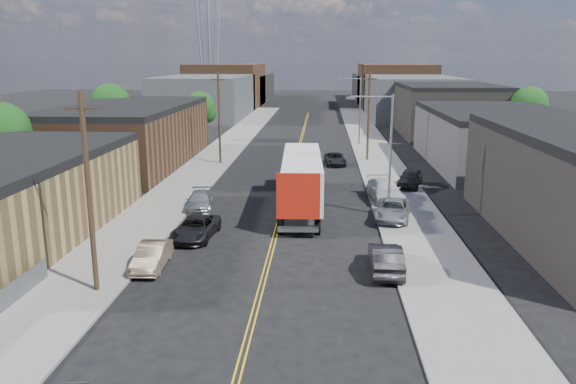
# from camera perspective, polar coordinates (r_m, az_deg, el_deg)

# --- Properties ---
(ground) EXTENTS (260.00, 260.00, 0.00)m
(ground) POSITION_cam_1_polar(r_m,az_deg,el_deg) (76.60, 1.20, 4.86)
(ground) COLOR black
(ground) RESTS_ON ground
(centerline) EXTENTS (0.32, 120.00, 0.01)m
(centerline) POSITION_cam_1_polar(r_m,az_deg,el_deg) (61.83, 0.64, 2.78)
(centerline) COLOR gold
(centerline) RESTS_ON ground
(sidewalk_left) EXTENTS (5.00, 140.00, 0.15)m
(sidewalk_left) POSITION_cam_1_polar(r_m,az_deg,el_deg) (62.99, -8.03, 2.91)
(sidewalk_left) COLOR slate
(sidewalk_left) RESTS_ON ground
(sidewalk_right) EXTENTS (5.00, 140.00, 0.15)m
(sidewalk_right) POSITION_cam_1_polar(r_m,az_deg,el_deg) (62.08, 9.44, 2.71)
(sidewalk_right) COLOR slate
(sidewalk_right) RESTS_ON ground
(warehouse_brown) EXTENTS (12.00, 26.00, 6.60)m
(warehouse_brown) POSITION_cam_1_polar(r_m,az_deg,el_deg) (63.79, -15.85, 5.60)
(warehouse_brown) COLOR #4B311E
(warehouse_brown) RESTS_ON ground
(industrial_right_b) EXTENTS (14.00, 24.00, 6.10)m
(industrial_right_b) POSITION_cam_1_polar(r_m,az_deg,el_deg) (65.08, 20.51, 5.18)
(industrial_right_b) COLOR #3B3B3E
(industrial_right_b) RESTS_ON ground
(industrial_right_c) EXTENTS (14.00, 22.00, 7.60)m
(industrial_right_c) POSITION_cam_1_polar(r_m,az_deg,el_deg) (90.03, 15.82, 8.09)
(industrial_right_c) COLOR black
(industrial_right_c) RESTS_ON ground
(skyline_left_a) EXTENTS (16.00, 30.00, 8.00)m
(skyline_left_a) POSITION_cam_1_polar(r_m,az_deg,el_deg) (113.29, -8.35, 9.57)
(skyline_left_a) COLOR #3B3B3E
(skyline_left_a) RESTS_ON ground
(skyline_right_a) EXTENTS (16.00, 30.00, 8.00)m
(skyline_right_a) POSITION_cam_1_polar(r_m,az_deg,el_deg) (112.22, 12.36, 9.37)
(skyline_right_a) COLOR #3B3B3E
(skyline_right_a) RESTS_ON ground
(skyline_left_b) EXTENTS (16.00, 26.00, 10.00)m
(skyline_left_b) POSITION_cam_1_polar(r_m,az_deg,el_deg) (137.76, -6.24, 10.72)
(skyline_left_b) COLOR #4B311E
(skyline_left_b) RESTS_ON ground
(skyline_right_b) EXTENTS (16.00, 26.00, 10.00)m
(skyline_right_b) POSITION_cam_1_polar(r_m,az_deg,el_deg) (136.88, 10.80, 10.55)
(skyline_right_b) COLOR #4B311E
(skyline_right_b) RESTS_ON ground
(skyline_left_c) EXTENTS (16.00, 40.00, 7.00)m
(skyline_left_c) POSITION_cam_1_polar(r_m,az_deg,el_deg) (157.56, -5.00, 10.55)
(skyline_left_c) COLOR black
(skyline_left_c) RESTS_ON ground
(skyline_right_c) EXTENTS (16.00, 40.00, 7.00)m
(skyline_right_c) POSITION_cam_1_polar(r_m,az_deg,el_deg) (156.80, 9.87, 10.39)
(skyline_right_c) COLOR black
(skyline_right_c) RESTS_ON ground
(streetlight_near) EXTENTS (3.39, 0.25, 9.00)m
(streetlight_near) POSITION_cam_1_polar(r_m,az_deg,el_deg) (41.39, 9.85, 4.71)
(streetlight_near) COLOR gray
(streetlight_near) RESTS_ON ground
(streetlight_far) EXTENTS (3.39, 0.25, 9.00)m
(streetlight_far) POSITION_cam_1_polar(r_m,az_deg,el_deg) (76.06, 7.02, 8.75)
(streetlight_far) COLOR gray
(streetlight_far) RESTS_ON ground
(utility_pole_left_near) EXTENTS (1.60, 0.26, 10.00)m
(utility_pole_left_near) POSITION_cam_1_polar(r_m,az_deg,el_deg) (28.73, -19.58, -0.11)
(utility_pole_left_near) COLOR black
(utility_pole_left_near) RESTS_ON ground
(utility_pole_left_far) EXTENTS (1.60, 0.26, 10.00)m
(utility_pole_left_far) POSITION_cam_1_polar(r_m,az_deg,el_deg) (62.03, -7.00, 7.51)
(utility_pole_left_far) COLOR black
(utility_pole_left_far) RESTS_ON ground
(utility_pole_right) EXTENTS (1.60, 0.26, 10.00)m
(utility_pole_right) POSITION_cam_1_polar(r_m,az_deg,el_deg) (64.20, 8.18, 7.67)
(utility_pole_right) COLOR black
(utility_pole_right) RESTS_ON ground
(tree_left_near) EXTENTS (4.85, 4.76, 7.91)m
(tree_left_near) POSITION_cam_1_polar(r_m,az_deg,el_deg) (53.41, -26.97, 5.23)
(tree_left_near) COLOR black
(tree_left_near) RESTS_ON ground
(tree_left_mid) EXTENTS (5.10, 5.04, 8.37)m
(tree_left_mid) POSITION_cam_1_polar(r_m,az_deg,el_deg) (75.87, -17.52, 8.33)
(tree_left_mid) COLOR black
(tree_left_mid) RESTS_ON ground
(tree_left_far) EXTENTS (4.35, 4.20, 6.97)m
(tree_left_far) POSITION_cam_1_polar(r_m,az_deg,el_deg) (79.80, -8.88, 8.36)
(tree_left_far) COLOR black
(tree_left_far) RESTS_ON ground
(tree_right_far) EXTENTS (4.85, 4.76, 7.91)m
(tree_right_far) POSITION_cam_1_polar(r_m,az_deg,el_deg) (80.61, 23.32, 7.91)
(tree_right_far) COLOR black
(tree_right_far) RESTS_ON ground
(semi_truck) EXTENTS (3.31, 16.61, 4.33)m
(semi_truck) POSITION_cam_1_polar(r_m,az_deg,el_deg) (44.13, 1.50, 1.68)
(semi_truck) COLOR silver
(semi_truck) RESTS_ON ground
(car_left_b) EXTENTS (1.65, 4.32, 1.40)m
(car_left_b) POSITION_cam_1_polar(r_m,az_deg,el_deg) (32.47, -13.66, -6.34)
(car_left_b) COLOR #836855
(car_left_b) RESTS_ON ground
(car_left_c) EXTENTS (2.71, 5.19, 1.40)m
(car_left_c) POSITION_cam_1_polar(r_m,az_deg,el_deg) (37.10, -9.34, -3.63)
(car_left_c) COLOR black
(car_left_c) RESTS_ON ground
(car_left_d) EXTENTS (2.45, 4.86, 1.35)m
(car_left_d) POSITION_cam_1_polar(r_m,az_deg,el_deg) (44.07, -8.95, -0.90)
(car_left_d) COLOR #979A9C
(car_left_d) RESTS_ON ground
(car_right_oncoming) EXTENTS (1.72, 4.78, 1.57)m
(car_right_oncoming) POSITION_cam_1_polar(r_m,az_deg,el_deg) (31.43, 9.90, -6.67)
(car_right_oncoming) COLOR black
(car_right_oncoming) RESTS_ON ground
(car_right_lot_a) EXTENTS (3.23, 5.39, 1.40)m
(car_right_lot_a) POSITION_cam_1_polar(r_m,az_deg,el_deg) (41.09, 10.63, -1.77)
(car_right_lot_a) COLOR #A8AAAD
(car_right_lot_a) RESTS_ON sidewalk_right
(car_right_lot_b) EXTENTS (3.02, 5.85, 1.62)m
(car_right_lot_b) POSITION_cam_1_polar(r_m,az_deg,el_deg) (46.50, 9.81, 0.19)
(car_right_lot_b) COLOR silver
(car_right_lot_b) RESTS_ON sidewalk_right
(car_right_lot_c) EXTENTS (3.14, 4.98, 1.58)m
(car_right_lot_c) POSITION_cam_1_polar(r_m,az_deg,el_deg) (51.72, 12.30, 1.40)
(car_right_lot_c) COLOR black
(car_right_lot_c) RESTS_ON sidewalk_right
(car_ahead_truck) EXTENTS (2.47, 4.76, 1.28)m
(car_ahead_truck) POSITION_cam_1_polar(r_m,az_deg,el_deg) (62.03, 4.82, 3.37)
(car_ahead_truck) COLOR black
(car_ahead_truck) RESTS_ON ground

